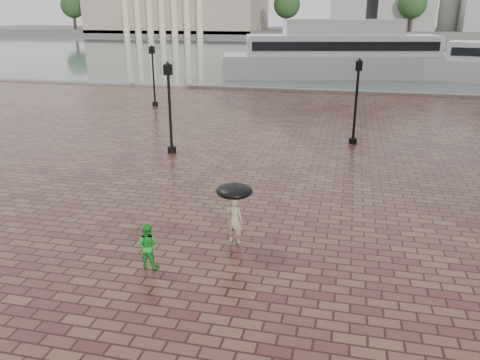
{
  "coord_description": "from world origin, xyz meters",
  "views": [
    {
      "loc": [
        2.67,
        -11.62,
        6.66
      ],
      "look_at": [
        -0.73,
        2.82,
        1.4
      ],
      "focal_mm": 35.0,
      "sensor_mm": 36.0,
      "label": 1
    }
  ],
  "objects_px": {
    "street_lamps": "(218,92)",
    "ferry_near": "(340,54)",
    "adult_pedestrian": "(234,220)",
    "child_pedestrian": "(148,246)"
  },
  "relations": [
    {
      "from": "adult_pedestrian",
      "to": "child_pedestrian",
      "type": "distance_m",
      "value": 2.81
    },
    {
      "from": "street_lamps",
      "to": "ferry_near",
      "type": "xyz_separation_m",
      "value": [
        6.25,
        27.65,
        0.23
      ]
    },
    {
      "from": "street_lamps",
      "to": "child_pedestrian",
      "type": "xyz_separation_m",
      "value": [
        2.54,
        -16.3,
        -1.68
      ]
    },
    {
      "from": "child_pedestrian",
      "to": "ferry_near",
      "type": "distance_m",
      "value": 44.15
    },
    {
      "from": "street_lamps",
      "to": "ferry_near",
      "type": "distance_m",
      "value": 28.35
    },
    {
      "from": "adult_pedestrian",
      "to": "ferry_near",
      "type": "bearing_deg",
      "value": -81.53
    },
    {
      "from": "street_lamps",
      "to": "child_pedestrian",
      "type": "relative_size",
      "value": 11.94
    },
    {
      "from": "street_lamps",
      "to": "ferry_near",
      "type": "bearing_deg",
      "value": 77.27
    },
    {
      "from": "child_pedestrian",
      "to": "ferry_near",
      "type": "height_order",
      "value": "ferry_near"
    },
    {
      "from": "child_pedestrian",
      "to": "ferry_near",
      "type": "relative_size",
      "value": 0.05
    }
  ]
}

